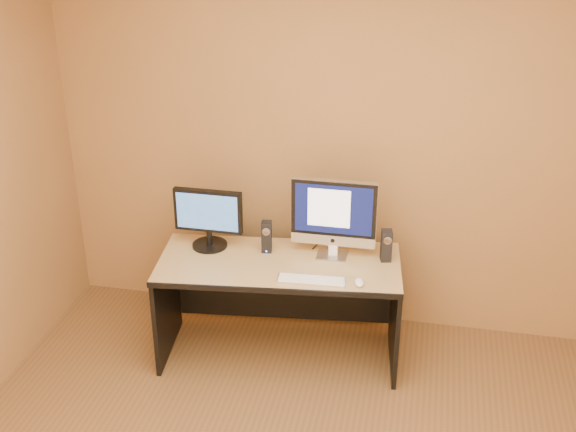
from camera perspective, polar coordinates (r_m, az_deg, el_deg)
The scene contains 10 objects.
walls at distance 2.82m, azimuth 0.85°, elevation -7.35°, with size 4.00×4.00×2.60m, color olive, non-canonical shape.
desk at distance 4.59m, azimuth -0.70°, elevation -7.40°, with size 1.48×0.65×0.68m, color tan, non-canonical shape.
imac at distance 4.37m, azimuth 3.58°, elevation -0.25°, with size 0.53×0.19×0.51m, color #BABBBF, non-canonical shape.
second_monitor at distance 4.53m, azimuth -6.30°, elevation -0.22°, with size 0.44×0.22×0.39m, color black, non-canonical shape.
speaker_left at distance 4.49m, azimuth -1.70°, elevation -1.64°, with size 0.06×0.07×0.20m, color black, non-canonical shape.
speaker_right at distance 4.42m, azimuth 7.77°, elevation -2.33°, with size 0.06×0.07×0.20m, color black, non-canonical shape.
keyboard at distance 4.21m, azimuth 1.83°, elevation -5.07°, with size 0.40×0.11×0.02m, color silver.
mouse at distance 4.19m, azimuth 5.65°, elevation -5.23°, with size 0.05×0.09×0.03m, color white.
cable_a at distance 4.59m, azimuth 3.64°, elevation -2.41°, with size 0.01×0.01×0.20m, color black.
cable_b at distance 4.62m, azimuth 2.39°, elevation -2.19°, with size 0.01×0.01×0.17m, color black.
Camera 1 is at (0.44, -2.33, 2.82)m, focal length 45.00 mm.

